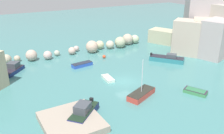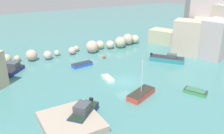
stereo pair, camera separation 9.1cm
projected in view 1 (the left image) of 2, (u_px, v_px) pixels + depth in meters
name	position (u px, v px, depth m)	size (l,w,h in m)	color
cove_water	(125.00, 81.00, 38.72)	(160.00, 160.00, 0.00)	teal
cliff_headland_right	(207.00, 29.00, 53.03)	(16.46, 20.69, 12.63)	#B4AF8D
rock_breakwater	(92.00, 46.00, 53.15)	(34.66, 4.43, 2.65)	#BCAA9C
stone_dock	(71.00, 122.00, 27.57)	(6.41, 6.96, 0.83)	#9F9180
channel_buoy	(104.00, 57.00, 49.04)	(0.69, 0.69, 0.69)	#E04C28
moored_boat_0	(167.00, 59.00, 47.22)	(5.78, 6.37, 1.62)	teal
moored_boat_1	(141.00, 94.00, 33.83)	(5.11, 3.56, 5.59)	#C33F33
moored_boat_2	(195.00, 91.00, 34.79)	(2.76, 3.53, 0.59)	#408852
moored_boat_3	(82.00, 64.00, 44.87)	(4.05, 1.88, 0.67)	blue
moored_boat_4	(12.00, 69.00, 42.16)	(4.72, 4.94, 1.64)	navy
moored_boat_5	(84.00, 112.00, 28.86)	(4.95, 4.77, 2.00)	navy
moored_boat_6	(108.00, 78.00, 39.23)	(1.39, 2.89, 0.56)	white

